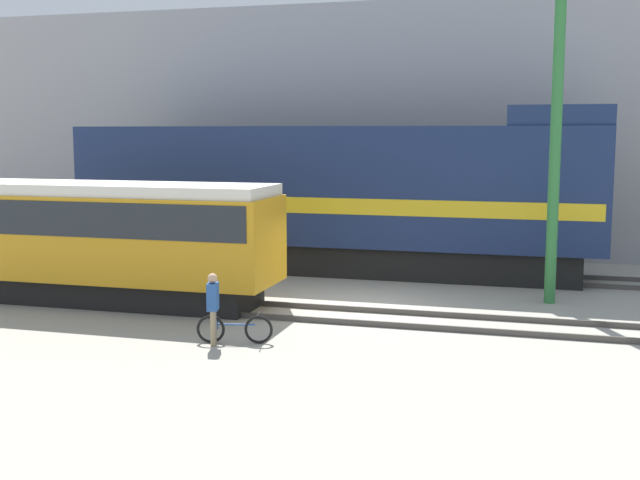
{
  "coord_description": "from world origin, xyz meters",
  "views": [
    {
      "loc": [
        4.74,
        -20.37,
        4.61
      ],
      "look_at": [
        -0.95,
        -0.33,
        1.8
      ],
      "focal_mm": 45.0,
      "sensor_mm": 36.0,
      "label": 1
    }
  ],
  "objects_px": {
    "person": "(213,302)",
    "utility_pole_left": "(556,132)",
    "freight_locomotive": "(335,196)",
    "bicycle": "(235,329)",
    "streetcar": "(109,235)"
  },
  "relations": [
    {
      "from": "streetcar",
      "to": "person",
      "type": "distance_m",
      "value": 5.61
    },
    {
      "from": "streetcar",
      "to": "person",
      "type": "relative_size",
      "value": 5.86
    },
    {
      "from": "bicycle",
      "to": "person",
      "type": "height_order",
      "value": "person"
    },
    {
      "from": "person",
      "to": "utility_pole_left",
      "type": "relative_size",
      "value": 0.17
    },
    {
      "from": "utility_pole_left",
      "to": "bicycle",
      "type": "bearing_deg",
      "value": -136.71
    },
    {
      "from": "freight_locomotive",
      "to": "utility_pole_left",
      "type": "height_order",
      "value": "utility_pole_left"
    },
    {
      "from": "freight_locomotive",
      "to": "bicycle",
      "type": "distance_m",
      "value": 9.76
    },
    {
      "from": "streetcar",
      "to": "utility_pole_left",
      "type": "height_order",
      "value": "utility_pole_left"
    },
    {
      "from": "person",
      "to": "bicycle",
      "type": "bearing_deg",
      "value": 31.57
    },
    {
      "from": "freight_locomotive",
      "to": "bicycle",
      "type": "bearing_deg",
      "value": -88.67
    },
    {
      "from": "freight_locomotive",
      "to": "streetcar",
      "type": "bearing_deg",
      "value": -125.59
    },
    {
      "from": "freight_locomotive",
      "to": "bicycle",
      "type": "height_order",
      "value": "freight_locomotive"
    },
    {
      "from": "streetcar",
      "to": "bicycle",
      "type": "height_order",
      "value": "streetcar"
    },
    {
      "from": "person",
      "to": "utility_pole_left",
      "type": "bearing_deg",
      "value": 42.73
    },
    {
      "from": "freight_locomotive",
      "to": "person",
      "type": "distance_m",
      "value": 9.88
    }
  ]
}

